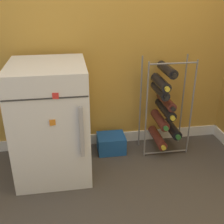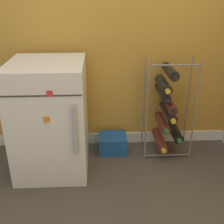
# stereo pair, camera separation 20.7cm
# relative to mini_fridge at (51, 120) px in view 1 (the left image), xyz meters

# --- Properties ---
(ground_plane) EXTENTS (14.00, 14.00, 0.00)m
(ground_plane) POSITION_rel_mini_fridge_xyz_m (0.48, -0.37, -0.40)
(ground_plane) COLOR #423D38
(mini_fridge) EXTENTS (0.50, 0.56, 0.80)m
(mini_fridge) POSITION_rel_mini_fridge_xyz_m (0.00, 0.00, 0.00)
(mini_fridge) COLOR silver
(mini_fridge) RESTS_ON ground_plane
(wine_rack) EXTENTS (0.37, 0.33, 0.77)m
(wine_rack) POSITION_rel_mini_fridge_xyz_m (0.86, 0.15, -0.02)
(wine_rack) COLOR slate
(wine_rack) RESTS_ON ground_plane
(soda_box) EXTENTS (0.22, 0.19, 0.14)m
(soda_box) POSITION_rel_mini_fridge_xyz_m (0.45, 0.18, -0.33)
(soda_box) COLOR #194C9E
(soda_box) RESTS_ON ground_plane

